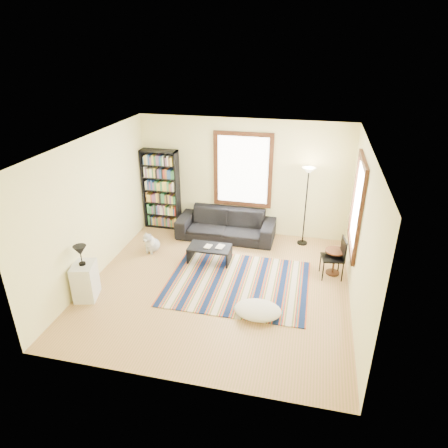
% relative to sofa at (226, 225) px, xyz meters
% --- Properties ---
extents(floor, '(5.00, 5.00, 0.10)m').
position_rel_sofa_xyz_m(floor, '(0.31, -2.05, -0.39)').
color(floor, tan).
rests_on(floor, ground).
extents(ceiling, '(5.00, 5.00, 0.10)m').
position_rel_sofa_xyz_m(ceiling, '(0.31, -2.05, 2.51)').
color(ceiling, white).
rests_on(ceiling, floor).
extents(wall_back, '(5.00, 0.10, 2.80)m').
position_rel_sofa_xyz_m(wall_back, '(0.31, 0.50, 1.06)').
color(wall_back, '#F3E8A3').
rests_on(wall_back, floor).
extents(wall_front, '(5.00, 0.10, 2.80)m').
position_rel_sofa_xyz_m(wall_front, '(0.31, -4.60, 1.06)').
color(wall_front, '#F3E8A3').
rests_on(wall_front, floor).
extents(wall_left, '(0.10, 5.00, 2.80)m').
position_rel_sofa_xyz_m(wall_left, '(-2.24, -2.05, 1.06)').
color(wall_left, '#F3E8A3').
rests_on(wall_left, floor).
extents(wall_right, '(0.10, 5.00, 2.80)m').
position_rel_sofa_xyz_m(wall_right, '(2.86, -2.05, 1.06)').
color(wall_right, '#F3E8A3').
rests_on(wall_right, floor).
extents(window_back, '(1.20, 0.06, 1.60)m').
position_rel_sofa_xyz_m(window_back, '(0.31, 0.42, 1.26)').
color(window_back, white).
rests_on(window_back, wall_back).
extents(window_right, '(0.06, 1.20, 1.60)m').
position_rel_sofa_xyz_m(window_right, '(2.78, -1.25, 1.26)').
color(window_right, white).
rests_on(window_right, wall_right).
extents(rug, '(2.76, 2.21, 0.02)m').
position_rel_sofa_xyz_m(rug, '(0.67, -1.90, -0.33)').
color(rug, '#0C1B40').
rests_on(rug, floor).
extents(sofa, '(2.33, 0.93, 0.68)m').
position_rel_sofa_xyz_m(sofa, '(0.00, 0.00, 0.00)').
color(sofa, black).
rests_on(sofa, floor).
extents(bookshelf, '(0.90, 0.30, 2.00)m').
position_rel_sofa_xyz_m(bookshelf, '(-1.71, 0.27, 0.66)').
color(bookshelf, black).
rests_on(bookshelf, floor).
extents(coffee_table, '(1.02, 0.79, 0.36)m').
position_rel_sofa_xyz_m(coffee_table, '(-0.09, -1.20, -0.16)').
color(coffee_table, black).
rests_on(coffee_table, floor).
extents(book_a, '(0.17, 0.21, 0.02)m').
position_rel_sofa_xyz_m(book_a, '(-0.19, -1.20, 0.03)').
color(book_a, beige).
rests_on(book_a, coffee_table).
extents(book_b, '(0.19, 0.24, 0.02)m').
position_rel_sofa_xyz_m(book_b, '(0.06, -1.15, 0.03)').
color(book_b, beige).
rests_on(book_b, coffee_table).
extents(floor_cushion, '(0.87, 0.67, 0.21)m').
position_rel_sofa_xyz_m(floor_cushion, '(1.20, -2.80, -0.24)').
color(floor_cushion, beige).
rests_on(floor_cushion, floor).
extents(floor_lamp, '(0.35, 0.35, 1.86)m').
position_rel_sofa_xyz_m(floor_lamp, '(1.83, 0.10, 0.59)').
color(floor_lamp, black).
rests_on(floor_lamp, floor).
extents(side_table, '(0.51, 0.51, 0.54)m').
position_rel_sofa_xyz_m(side_table, '(2.51, -1.10, -0.07)').
color(side_table, '#422010').
rests_on(side_table, floor).
extents(folding_chair, '(0.48, 0.46, 0.86)m').
position_rel_sofa_xyz_m(folding_chair, '(2.46, -1.23, 0.09)').
color(folding_chair, black).
rests_on(folding_chair, floor).
extents(white_cabinet, '(0.49, 0.58, 0.70)m').
position_rel_sofa_xyz_m(white_cabinet, '(-1.99, -2.98, 0.01)').
color(white_cabinet, silver).
rests_on(white_cabinet, floor).
extents(table_lamp, '(0.30, 0.30, 0.38)m').
position_rel_sofa_xyz_m(table_lamp, '(-1.99, -2.98, 0.55)').
color(table_lamp, black).
rests_on(table_lamp, white_cabinet).
extents(dog, '(0.45, 0.57, 0.50)m').
position_rel_sofa_xyz_m(dog, '(-1.47, -1.04, -0.09)').
color(dog, silver).
rests_on(dog, floor).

